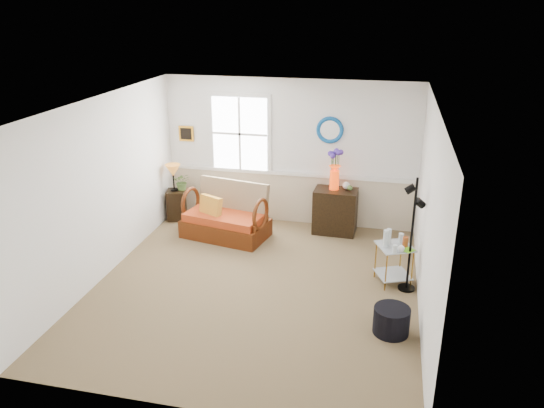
% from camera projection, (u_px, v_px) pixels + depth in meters
% --- Properties ---
extents(floor, '(4.50, 5.00, 0.01)m').
position_uv_depth(floor, '(255.00, 286.00, 7.56)').
color(floor, olive).
rests_on(floor, ground).
extents(ceiling, '(4.50, 5.00, 0.01)m').
position_uv_depth(ceiling, '(253.00, 104.00, 6.63)').
color(ceiling, white).
rests_on(ceiling, walls).
extents(walls, '(4.51, 5.01, 2.60)m').
position_uv_depth(walls, '(254.00, 201.00, 7.10)').
color(walls, white).
rests_on(walls, floor).
extents(wainscot, '(4.46, 0.02, 0.90)m').
position_uv_depth(wainscot, '(289.00, 198.00, 9.66)').
color(wainscot, beige).
rests_on(wainscot, walls).
extents(chair_rail, '(4.46, 0.04, 0.06)m').
position_uv_depth(chair_rail, '(289.00, 174.00, 9.48)').
color(chair_rail, white).
rests_on(chair_rail, walls).
extents(window, '(1.14, 0.06, 1.44)m').
position_uv_depth(window, '(240.00, 134.00, 9.42)').
color(window, white).
rests_on(window, walls).
extents(picture, '(0.28, 0.03, 0.28)m').
position_uv_depth(picture, '(186.00, 134.00, 9.66)').
color(picture, '#C0811E').
rests_on(picture, walls).
extents(mirror, '(0.47, 0.07, 0.47)m').
position_uv_depth(mirror, '(330.00, 130.00, 9.05)').
color(mirror, blue).
rests_on(mirror, walls).
extents(loveseat, '(1.54, 1.06, 0.92)m').
position_uv_depth(loveseat, '(225.00, 211.00, 9.02)').
color(loveseat, '#612D0E').
rests_on(loveseat, floor).
extents(throw_pillow, '(0.43, 0.29, 0.43)m').
position_uv_depth(throw_pillow, '(211.00, 209.00, 8.99)').
color(throw_pillow, '#BC5002').
rests_on(throw_pillow, loveseat).
extents(lamp_stand, '(0.39, 0.39, 0.57)m').
position_uv_depth(lamp_stand, '(177.00, 205.00, 9.80)').
color(lamp_stand, black).
rests_on(lamp_stand, floor).
extents(table_lamp, '(0.30, 0.30, 0.51)m').
position_uv_depth(table_lamp, '(173.00, 178.00, 9.57)').
color(table_lamp, orange).
rests_on(table_lamp, lamp_stand).
extents(potted_plant, '(0.39, 0.41, 0.25)m').
position_uv_depth(potted_plant, '(182.00, 183.00, 9.67)').
color(potted_plant, '#4B6C32').
rests_on(potted_plant, lamp_stand).
extents(cabinet, '(0.75, 0.50, 0.79)m').
position_uv_depth(cabinet, '(335.00, 211.00, 9.21)').
color(cabinet, black).
rests_on(cabinet, floor).
extents(flower_vase, '(0.23, 0.23, 0.70)m').
position_uv_depth(flower_vase, '(335.00, 170.00, 8.98)').
color(flower_vase, '#F33A08').
rests_on(flower_vase, cabinet).
extents(side_table, '(0.61, 0.61, 0.58)m').
position_uv_depth(side_table, '(394.00, 264.00, 7.57)').
color(side_table, '#A27222').
rests_on(side_table, floor).
extents(tabletop_items, '(0.59, 0.59, 0.25)m').
position_uv_depth(tabletop_items, '(398.00, 239.00, 7.38)').
color(tabletop_items, silver).
rests_on(tabletop_items, side_table).
extents(floor_lamp, '(0.27, 0.27, 1.65)m').
position_uv_depth(floor_lamp, '(412.00, 236.00, 7.20)').
color(floor_lamp, black).
rests_on(floor_lamp, floor).
extents(ottoman, '(0.55, 0.55, 0.34)m').
position_uv_depth(ottoman, '(391.00, 320.00, 6.46)').
color(ottoman, black).
rests_on(ottoman, floor).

